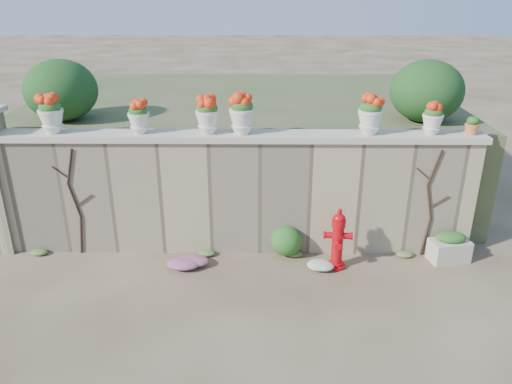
{
  "coord_description": "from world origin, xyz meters",
  "views": [
    {
      "loc": [
        0.43,
        -5.98,
        4.36
      ],
      "look_at": [
        0.35,
        1.4,
        1.24
      ],
      "focal_mm": 35.0,
      "sensor_mm": 36.0,
      "label": 1
    }
  ],
  "objects_px": {
    "fire_hydrant": "(338,239)",
    "planter_box": "(449,247)",
    "terracotta_pot": "(472,126)",
    "urn_pot_0": "(51,114)"
  },
  "relations": [
    {
      "from": "planter_box",
      "to": "terracotta_pot",
      "type": "distance_m",
      "value": 2.03
    },
    {
      "from": "urn_pot_0",
      "to": "planter_box",
      "type": "bearing_deg",
      "value": -3.51
    },
    {
      "from": "fire_hydrant",
      "to": "planter_box",
      "type": "xyz_separation_m",
      "value": [
        1.93,
        0.24,
        -0.28
      ]
    },
    {
      "from": "urn_pot_0",
      "to": "terracotta_pot",
      "type": "xyz_separation_m",
      "value": [
        6.74,
        0.0,
        -0.18
      ]
    },
    {
      "from": "fire_hydrant",
      "to": "terracotta_pot",
      "type": "xyz_separation_m",
      "value": [
        2.13,
        0.64,
        1.7
      ]
    },
    {
      "from": "terracotta_pot",
      "to": "planter_box",
      "type": "bearing_deg",
      "value": -116.53
    },
    {
      "from": "fire_hydrant",
      "to": "urn_pot_0",
      "type": "bearing_deg",
      "value": 177.1
    },
    {
      "from": "fire_hydrant",
      "to": "planter_box",
      "type": "bearing_deg",
      "value": 12.08
    },
    {
      "from": "urn_pot_0",
      "to": "fire_hydrant",
      "type": "bearing_deg",
      "value": -7.9
    },
    {
      "from": "planter_box",
      "to": "urn_pot_0",
      "type": "xyz_separation_m",
      "value": [
        -6.54,
        0.4,
        2.16
      ]
    }
  ]
}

